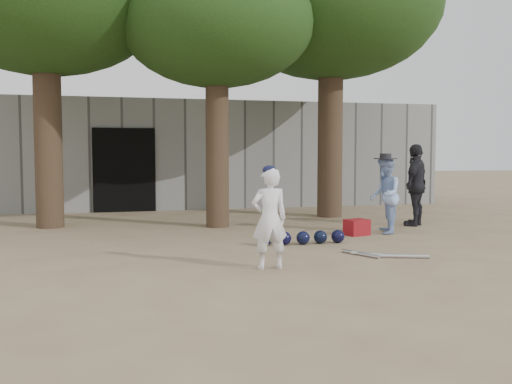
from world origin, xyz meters
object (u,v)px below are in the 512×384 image
object	(u,v)px
spectator_dark	(416,185)
red_bag	(357,227)
boy_player	(269,219)
spectator_blue	(385,195)

from	to	relation	value
spectator_dark	red_bag	bearing A→B (deg)	-13.04
boy_player	spectator_dark	world-z (taller)	spectator_dark
boy_player	red_bag	size ratio (longest dim) A/B	3.23
spectator_dark	boy_player	bearing A→B (deg)	-1.80
red_bag	spectator_dark	bearing A→B (deg)	28.58
spectator_dark	red_bag	distance (m)	2.18
boy_player	spectator_dark	size ratio (longest dim) A/B	0.78
boy_player	spectator_blue	world-z (taller)	spectator_blue
boy_player	red_bag	xyz separation A→B (m)	(2.45, 2.57, -0.53)
spectator_blue	spectator_dark	size ratio (longest dim) A/B	0.85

